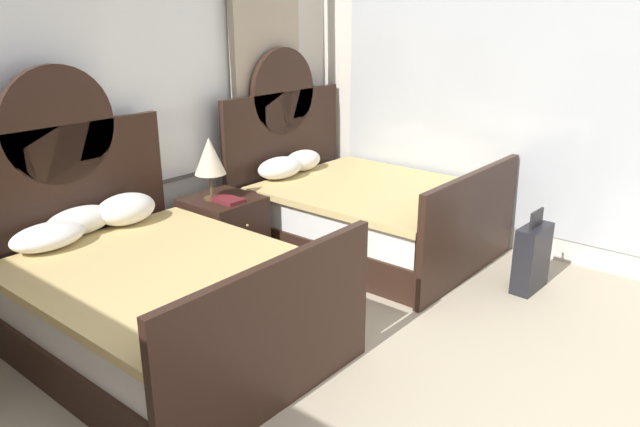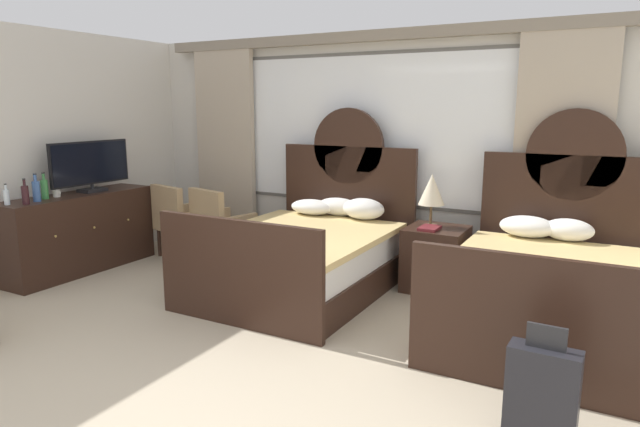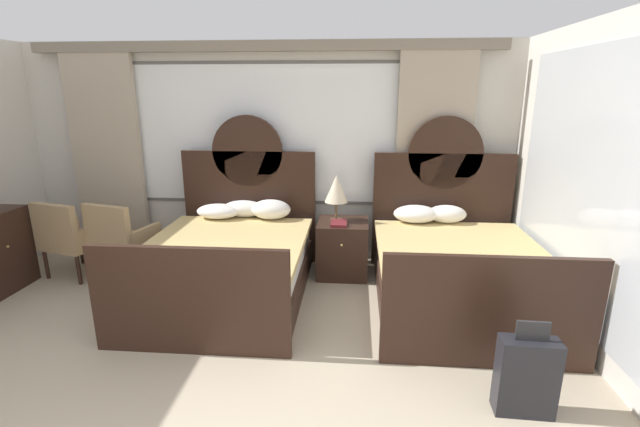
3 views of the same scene
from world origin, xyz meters
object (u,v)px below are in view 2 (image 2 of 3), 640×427
object	(u,v)px
book_on_nightstand	(430,228)
bottle_soda_green	(45,188)
nightstand_between_beds	(436,259)
bottle_water_clear	(7,196)
armchair_by_window_left	(219,223)
table_lamp_on_nightstand	(432,190)
cup_on_dresser	(57,193)
bed_near_mirror	(553,291)
bottle_wine_dark	(25,194)
tv_flatscreen	(91,165)
suitcase_on_floor	(542,394)
bed_near_window	(305,253)
dresser_minibar	(79,233)
bottle_spirit_blue	(36,190)
armchair_by_window_centre	(180,218)

from	to	relation	value
book_on_nightstand	bottle_soda_green	size ratio (longest dim) A/B	0.91
nightstand_between_beds	bottle_water_clear	xyz separation A→B (m)	(-3.79, -2.08, 0.65)
bottle_soda_green	armchair_by_window_left	size ratio (longest dim) A/B	0.31
table_lamp_on_nightstand	cup_on_dresser	bearing A→B (deg)	-157.20
bed_near_mirror	bottle_wine_dark	distance (m)	5.05
nightstand_between_beds	bottle_soda_green	xyz separation A→B (m)	(-3.78, -1.67, 0.67)
book_on_nightstand	tv_flatscreen	world-z (taller)	tv_flatscreen
table_lamp_on_nightstand	suitcase_on_floor	size ratio (longest dim) A/B	0.78
bottle_soda_green	bed_near_window	bearing A→B (deg)	21.79
dresser_minibar	bed_near_mirror	bearing A→B (deg)	7.55
dresser_minibar	bottle_spirit_blue	xyz separation A→B (m)	(0.07, -0.52, 0.56)
table_lamp_on_nightstand	dresser_minibar	world-z (taller)	table_lamp_on_nightstand
armchair_by_window_left	suitcase_on_floor	size ratio (longest dim) A/B	1.33
nightstand_between_beds	armchair_by_window_left	size ratio (longest dim) A/B	0.71
armchair_by_window_centre	bed_near_mirror	bearing A→B (deg)	-4.22
tv_flatscreen	bottle_water_clear	world-z (taller)	tv_flatscreen
cup_on_dresser	bed_near_mirror	bearing A→B (deg)	10.06
bed_near_window	suitcase_on_floor	size ratio (longest dim) A/B	3.18
tv_flatscreen	suitcase_on_floor	world-z (taller)	tv_flatscreen
table_lamp_on_nightstand	armchair_by_window_centre	bearing A→B (deg)	-173.33
nightstand_between_beds	suitcase_on_floor	world-z (taller)	suitcase_on_floor
bed_near_window	cup_on_dresser	xyz separation A→B (m)	(-2.61, -0.89, 0.55)
armchair_by_window_left	cup_on_dresser	bearing A→B (deg)	-136.26
bottle_water_clear	armchair_by_window_centre	distance (m)	1.93
dresser_minibar	bed_near_window	bearing A→B (deg)	14.45
nightstand_between_beds	suitcase_on_floor	bearing A→B (deg)	-60.05
bed_near_window	nightstand_between_beds	bearing A→B (deg)	27.98
bottle_wine_dark	armchair_by_window_left	world-z (taller)	bottle_wine_dark
bed_near_mirror	dresser_minibar	size ratio (longest dim) A/B	1.24
bed_near_window	dresser_minibar	distance (m)	2.68
bottle_soda_green	tv_flatscreen	bearing A→B (deg)	86.94
dresser_minibar	armchair_by_window_centre	size ratio (longest dim) A/B	1.93
bottle_spirit_blue	nightstand_between_beds	bearing A→B (deg)	26.05
bed_near_window	dresser_minibar	world-z (taller)	bed_near_window
table_lamp_on_nightstand	bottle_wine_dark	size ratio (longest dim) A/B	2.05
cup_on_dresser	dresser_minibar	bearing A→B (deg)	86.49
bottle_spirit_blue	armchair_by_window_left	bearing A→B (deg)	51.88
bottle_water_clear	armchair_by_window_left	world-z (taller)	bottle_water_clear
bed_near_window	table_lamp_on_nightstand	distance (m)	1.44
table_lamp_on_nightstand	dresser_minibar	bearing A→B (deg)	-160.15
table_lamp_on_nightstand	suitcase_on_floor	world-z (taller)	table_lamp_on_nightstand
book_on_nightstand	cup_on_dresser	bearing A→B (deg)	-159.46
bed_near_mirror	bottle_spirit_blue	distance (m)	5.06
dresser_minibar	bottle_spirit_blue	world-z (taller)	bottle_spirit_blue
nightstand_between_beds	armchair_by_window_centre	size ratio (longest dim) A/B	0.71
nightstand_between_beds	bottle_water_clear	size ratio (longest dim) A/B	3.02
bottle_water_clear	bottle_spirit_blue	bearing A→B (deg)	71.85
bottle_water_clear	cup_on_dresser	size ratio (longest dim) A/B	1.98
bed_near_mirror	bottle_soda_green	world-z (taller)	bed_near_mirror
bottle_water_clear	armchair_by_window_left	size ratio (longest dim) A/B	0.24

